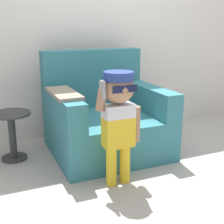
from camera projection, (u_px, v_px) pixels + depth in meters
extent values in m
plane|color=#ADA89E|center=(129.00, 150.00, 3.19)|extent=(10.00, 10.00, 0.00)
cube|color=silver|center=(101.00, 19.00, 3.50)|extent=(10.00, 0.05, 2.60)
cube|color=teal|center=(107.00, 133.00, 3.10)|extent=(1.06, 1.00, 0.39)
cube|color=teal|center=(92.00, 78.00, 3.33)|extent=(1.06, 0.18, 0.60)
cube|color=teal|center=(64.00, 109.00, 2.76)|extent=(0.17, 0.82, 0.26)
cube|color=teal|center=(152.00, 100.00, 3.10)|extent=(0.17, 0.82, 0.26)
cube|color=gray|center=(64.00, 93.00, 2.72)|extent=(0.21, 0.55, 0.03)
cylinder|color=gold|center=(111.00, 166.00, 2.46)|extent=(0.08, 0.08, 0.32)
cylinder|color=gold|center=(125.00, 163.00, 2.51)|extent=(0.08, 0.08, 0.32)
cube|color=gold|center=(118.00, 132.00, 2.41)|extent=(0.24, 0.14, 0.24)
cube|color=silver|center=(118.00, 111.00, 2.37)|extent=(0.24, 0.14, 0.10)
sphere|color=#997051|center=(119.00, 88.00, 2.32)|extent=(0.24, 0.24, 0.24)
cylinder|color=navy|center=(119.00, 76.00, 2.29)|extent=(0.22, 0.22, 0.07)
cube|color=navy|center=(113.00, 77.00, 2.39)|extent=(0.13, 0.11, 0.01)
cube|color=#0F1433|center=(125.00, 89.00, 2.22)|extent=(0.19, 0.01, 0.05)
cylinder|color=#997051|center=(136.00, 124.00, 2.46)|extent=(0.07, 0.07, 0.29)
cylinder|color=#997051|center=(101.00, 100.00, 2.29)|extent=(0.09, 0.07, 0.17)
cube|color=gray|center=(102.00, 90.00, 2.25)|extent=(0.02, 0.07, 0.13)
cylinder|color=#333333|center=(14.00, 158.00, 2.98)|extent=(0.24, 0.24, 0.02)
cylinder|color=#333333|center=(13.00, 137.00, 2.92)|extent=(0.07, 0.07, 0.44)
cylinder|color=#333333|center=(10.00, 114.00, 2.86)|extent=(0.37, 0.37, 0.02)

